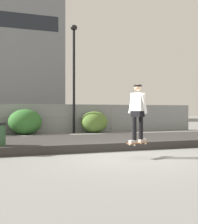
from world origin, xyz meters
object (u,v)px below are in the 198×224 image
street_lamp (74,66)px  shrub_right (94,122)px  skater (138,109)px  parked_car_near (2,119)px  skateboard (138,143)px  parked_car_mid (79,118)px  shrub_center (25,122)px

street_lamp → shrub_right: bearing=-3.2°
skater → parked_car_near: skater is taller
skateboard → skater: size_ratio=0.46×
parked_car_mid → shrub_center: 6.00m
skater → shrub_center: bearing=106.8°
skater → parked_car_near: size_ratio=0.39×
parked_car_near → parked_car_mid: (5.79, 0.12, 0.00)m
skateboard → shrub_center: size_ratio=0.41×
parked_car_near → skater: bearing=-72.2°
shrub_center → shrub_right: (4.38, 0.09, -0.07)m
shrub_center → skateboard: bearing=-73.2°
skater → parked_car_near: (-4.32, 13.46, -0.60)m
shrub_right → skateboard: bearing=-99.2°
skateboard → parked_car_near: bearing=107.8°
skater → shrub_right: size_ratio=0.97×
parked_car_near → shrub_center: bearing=-69.9°
skater → shrub_center: skater is taller
skateboard → shrub_right: size_ratio=0.45×
street_lamp → parked_car_near: (-4.51, 3.88, -3.47)m
parked_car_near → skateboard: bearing=-72.2°
parked_car_mid → shrub_right: size_ratio=2.51×
street_lamp → shrub_center: bearing=-176.8°
skater → shrub_right: bearing=80.8°
street_lamp → parked_car_mid: size_ratio=1.54×
skater → street_lamp: 10.00m
shrub_right → skater: bearing=-99.2°
skater → street_lamp: (0.19, 9.58, 2.87)m
parked_car_mid → shrub_center: (-4.31, -4.17, -0.08)m
skateboard → parked_car_mid: (1.47, 13.58, 0.40)m
shrub_right → shrub_center: bearing=-178.8°
street_lamp → shrub_center: (-3.03, -0.17, -3.55)m
parked_car_mid → shrub_center: parked_car_mid is taller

